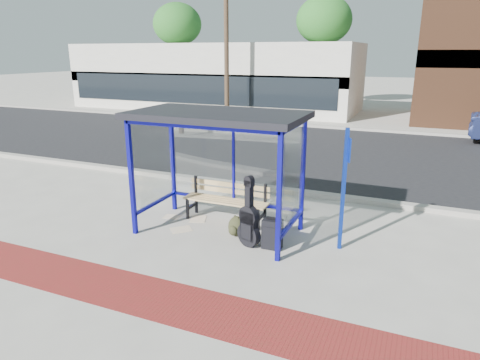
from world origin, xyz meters
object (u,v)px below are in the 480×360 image
at_px(bench, 227,198).
at_px(backpack, 235,227).
at_px(guitar_bag, 249,223).
at_px(suitcase, 272,234).

distance_m(bench, backpack, 0.90).
bearing_deg(backpack, bench, 132.63).
distance_m(guitar_bag, suitcase, 0.48).
bearing_deg(backpack, guitar_bag, -32.51).
bearing_deg(suitcase, backpack, 161.59).
relative_size(guitar_bag, backpack, 3.28).
bearing_deg(suitcase, guitar_bag, -171.61).
distance_m(bench, suitcase, 1.67).
distance_m(guitar_bag, backpack, 0.61).
relative_size(guitar_bag, suitcase, 2.09).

